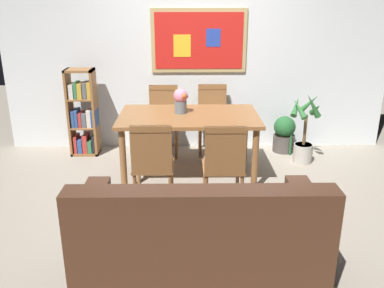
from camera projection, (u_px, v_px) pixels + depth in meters
ground_plane at (200, 197)px, 4.40m from camera, size 12.00×12.00×0.00m
wall_back_with_painting at (197, 53)px, 5.54m from camera, size 5.20×0.14×2.60m
dining_table at (189, 122)px, 4.70m from camera, size 1.58×0.96×0.75m
dining_chair_near_left at (153, 160)px, 3.96m from camera, size 0.40×0.41×0.91m
dining_chair_far_right at (212, 113)px, 5.54m from camera, size 0.40×0.41×0.91m
dining_chair_near_right at (224, 161)px, 3.93m from camera, size 0.40×0.41×0.91m
dining_chair_far_left at (163, 114)px, 5.50m from camera, size 0.40×0.41×0.91m
leather_couch at (199, 239)px, 3.07m from camera, size 1.80×0.84×0.84m
bookshelf at (84, 116)px, 5.46m from camera, size 0.36×0.28×1.15m
potted_ivy at (284, 134)px, 5.63m from camera, size 0.30×0.31×0.54m
potted_palm at (304, 135)px, 5.22m from camera, size 0.41×0.40×0.94m
flower_vase at (181, 100)px, 4.69m from camera, size 0.17×0.18×0.28m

